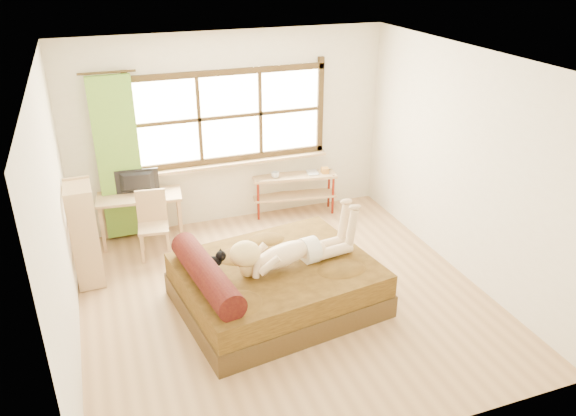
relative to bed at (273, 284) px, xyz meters
name	(u,v)px	position (x,y,z in m)	size (l,w,h in m)	color
floor	(285,297)	(0.18, 0.10, -0.28)	(4.50, 4.50, 0.00)	#9E754C
ceiling	(284,61)	(0.18, 0.10, 2.42)	(4.50, 4.50, 0.00)	white
wall_back	(230,130)	(0.18, 2.35, 1.07)	(4.50, 4.50, 0.00)	silver
wall_front	(390,309)	(0.18, -2.15, 1.07)	(4.50, 4.50, 0.00)	silver
wall_left	(57,223)	(-2.07, 0.10, 1.07)	(4.50, 4.50, 0.00)	silver
wall_right	(464,165)	(2.43, 0.10, 1.07)	(4.50, 4.50, 0.00)	silver
window	(230,120)	(0.18, 2.32, 1.23)	(2.80, 0.16, 1.46)	#FFEDBF
curtain	(119,160)	(-1.37, 2.23, 0.87)	(0.55, 0.10, 2.20)	#558624
bed	(273,284)	(0.00, 0.00, 0.00)	(2.31, 1.95, 0.79)	#352510
woman	(291,239)	(0.20, -0.04, 0.55)	(1.46, 0.42, 0.63)	#D9B68C
kitten	(210,262)	(-0.67, 0.11, 0.36)	(0.31, 0.13, 0.25)	black
desk	(140,201)	(-1.18, 2.05, 0.31)	(1.14, 0.62, 0.68)	tan
monitor	(137,183)	(-1.18, 2.10, 0.56)	(0.56, 0.07, 0.32)	black
chair	(153,220)	(-1.07, 1.68, 0.19)	(0.42, 0.42, 0.86)	tan
pipe_shelf	(295,185)	(1.08, 2.17, 0.17)	(1.26, 0.50, 0.70)	tan
cup	(275,175)	(0.77, 2.17, 0.38)	(0.12, 0.12, 0.09)	gray
book	(307,173)	(1.27, 2.17, 0.34)	(0.17, 0.23, 0.02)	gray
bookshelf	(85,234)	(-1.90, 1.27, 0.35)	(0.31, 0.54, 1.24)	tan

